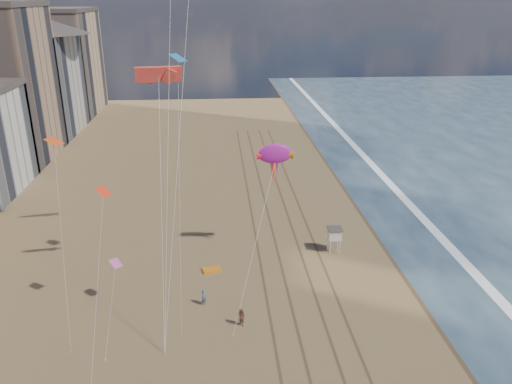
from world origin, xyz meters
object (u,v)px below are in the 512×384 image
show_kite (275,154)px  kite_flyer_a (204,297)px  lifeguard_stand (335,234)px  grounded_kite (212,270)px  kite_flyer_b (241,318)px

show_kite → kite_flyer_a: 17.71m
lifeguard_stand → grounded_kite: (-15.12, -3.42, -2.36)m
grounded_kite → kite_flyer_a: bearing=-107.7°
lifeguard_stand → show_kite: size_ratio=0.16×
kite_flyer_a → show_kite: bearing=5.4°
kite_flyer_a → kite_flyer_b: (3.65, -3.89, 0.07)m
kite_flyer_a → grounded_kite: bearing=39.0°
grounded_kite → kite_flyer_a: (-0.77, -6.81, 0.76)m
kite_flyer_b → grounded_kite: bearing=152.3°
lifeguard_stand → kite_flyer_b: size_ratio=1.70×
show_kite → kite_flyer_a: show_kite is taller
lifeguard_stand → kite_flyer_a: bearing=-147.2°
show_kite → kite_flyer_b: (-4.66, -13.79, -12.04)m
grounded_kite → kite_flyer_b: 11.11m
lifeguard_stand → show_kite: show_kite is taller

